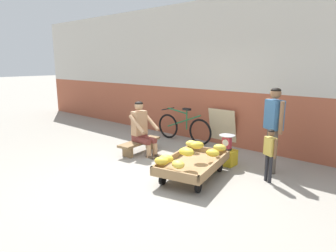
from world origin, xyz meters
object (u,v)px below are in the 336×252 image
Objects in this scene: weighing_scale at (227,142)px; vendor_seated at (142,128)px; customer_child at (270,150)px; plastic_crate at (226,157)px; shopping_bag at (209,163)px; banana_cart at (193,165)px; low_bench at (140,144)px; sign_board at (222,127)px; bicycle_near_left at (183,128)px; customer_adult at (274,121)px.

vendor_seated is at bearing -161.61° from weighing_scale.
customer_child is at bearing -16.33° from weighing_scale.
plastic_crate is 0.40× the size of customer_child.
shopping_bag is (1.65, 0.13, -0.45)m from vendor_seated.
banana_cart is at bearing -13.38° from vendor_seated.
sign_board is (1.05, 1.72, 0.24)m from low_bench.
low_bench is at bearing -121.39° from sign_board.
plastic_crate is 1.20× the size of weighing_scale.
customer_child is (0.96, -0.28, 0.10)m from weighing_scale.
low_bench is at bearing -176.02° from shopping_bag.
bicycle_near_left is at bearing 157.75° from customer_child.
customer_child reaches higher than shopping_bag.
customer_child is (2.66, -1.09, 0.20)m from bicycle_near_left.
shopping_bag is (-0.10, -0.46, -0.03)m from plastic_crate.
shopping_bag is (-1.06, -0.17, -0.43)m from customer_child.
low_bench is 1.94m from weighing_scale.
banana_cart is at bearing -94.89° from weighing_scale.
low_bench is at bearing -162.55° from plastic_crate.
weighing_scale is 0.18× the size of bicycle_near_left.
low_bench is 1.26× the size of customer_child.
weighing_scale is at bearing 163.67° from customer_child.
vendor_seated reaches higher than shopping_bag.
low_bench reaches higher than shopping_bag.
sign_board is 3.69× the size of shopping_bag.
sign_board is (-0.78, 1.15, -0.01)m from weighing_scale.
vendor_seated reaches higher than bicycle_near_left.
bicycle_near_left is 1.87× the size of sign_board.
bicycle_near_left is at bearing -159.82° from sign_board.
bicycle_near_left reaches higher than shopping_bag.
vendor_seated is 0.69× the size of bicycle_near_left.
low_bench is 0.68× the size of bicycle_near_left.
plastic_crate is 1.15m from customer_adult.
customer_adult is (0.89, 1.15, 0.71)m from banana_cart.
customer_adult reaches higher than vendor_seated.
banana_cart is 1.29m from customer_child.
sign_board reaches higher than weighing_scale.
weighing_scale is (1.83, 0.58, 0.25)m from low_bench.
sign_board is (0.92, 0.34, 0.09)m from bicycle_near_left.
customer_adult reaches higher than weighing_scale.
vendor_seated is at bearing -3.32° from low_bench.
vendor_seated is 1.98m from sign_board.
customer_adult is (1.59, -0.97, 0.51)m from sign_board.
banana_cart reaches higher than shopping_bag.
bicycle_near_left is at bearing 141.78° from shopping_bag.
shopping_bag is at bearing -66.90° from sign_board.
banana_cart is 1.00m from weighing_scale.
customer_child is (2.70, 0.30, -0.01)m from vendor_seated.
customer_adult is 1.71× the size of customer_child.
customer_adult is 0.62m from customer_child.
customer_adult reaches higher than low_bench.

